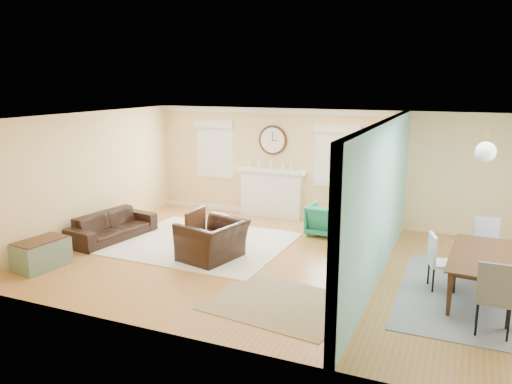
% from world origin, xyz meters
% --- Properties ---
extents(floor, '(9.00, 9.00, 0.00)m').
position_xyz_m(floor, '(0.00, 0.00, 0.00)').
color(floor, '#AD6F29').
rests_on(floor, ground).
extents(wall_back, '(9.00, 0.02, 2.60)m').
position_xyz_m(wall_back, '(0.00, 3.00, 1.30)').
color(wall_back, '#EBC17A').
rests_on(wall_back, ground).
extents(wall_front, '(9.00, 0.02, 2.60)m').
position_xyz_m(wall_front, '(0.00, -3.00, 1.30)').
color(wall_front, '#EBC17A').
rests_on(wall_front, ground).
extents(wall_left, '(0.02, 6.00, 2.60)m').
position_xyz_m(wall_left, '(-4.50, 0.00, 1.30)').
color(wall_left, '#EBC17A').
rests_on(wall_left, ground).
extents(ceiling, '(9.00, 6.00, 0.02)m').
position_xyz_m(ceiling, '(0.00, 0.00, 2.60)').
color(ceiling, white).
rests_on(ceiling, wall_back).
extents(partition, '(0.17, 6.00, 2.60)m').
position_xyz_m(partition, '(1.51, 0.28, 1.36)').
color(partition, '#EBC17A').
rests_on(partition, ground).
extents(fireplace, '(1.70, 0.30, 1.17)m').
position_xyz_m(fireplace, '(-1.50, 2.88, 0.60)').
color(fireplace, white).
rests_on(fireplace, ground).
extents(wall_clock, '(0.70, 0.07, 0.70)m').
position_xyz_m(wall_clock, '(-1.50, 2.97, 1.85)').
color(wall_clock, '#422713').
rests_on(wall_clock, wall_back).
extents(window_left, '(1.05, 0.13, 1.42)m').
position_xyz_m(window_left, '(-3.05, 2.95, 1.66)').
color(window_left, white).
rests_on(window_left, wall_back).
extents(window_right, '(1.05, 0.13, 1.42)m').
position_xyz_m(window_right, '(0.05, 2.95, 1.66)').
color(window_right, white).
rests_on(window_right, wall_back).
extents(pendant, '(0.30, 0.30, 0.55)m').
position_xyz_m(pendant, '(3.00, 0.00, 2.20)').
color(pendant, gold).
rests_on(pendant, ceiling).
extents(rug_cream, '(3.37, 2.94, 0.02)m').
position_xyz_m(rug_cream, '(-2.03, 0.42, 0.01)').
color(rug_cream, silver).
rests_on(rug_cream, floor).
extents(rug_jute, '(2.17, 1.86, 0.01)m').
position_xyz_m(rug_jute, '(0.37, -1.59, 0.01)').
color(rug_jute, '#968964').
rests_on(rug_jute, floor).
extents(rug_grey, '(2.56, 3.19, 0.01)m').
position_xyz_m(rug_grey, '(3.23, -0.20, 0.01)').
color(rug_grey, gray).
rests_on(rug_grey, floor).
extents(sofa, '(1.02, 2.00, 0.56)m').
position_xyz_m(sofa, '(-3.90, -0.04, 0.28)').
color(sofa, black).
rests_on(sofa, floor).
extents(eames_chair, '(1.20, 1.31, 0.72)m').
position_xyz_m(eames_chair, '(-1.40, -0.31, 0.36)').
color(eames_chair, black).
rests_on(eames_chair, floor).
extents(green_chair, '(0.76, 0.78, 0.67)m').
position_xyz_m(green_chair, '(0.11, 1.95, 0.33)').
color(green_chair, '#16694B').
rests_on(green_chair, floor).
extents(trunk, '(0.65, 0.95, 0.51)m').
position_xyz_m(trunk, '(-3.97, -1.87, 0.26)').
color(trunk, slate).
rests_on(trunk, floor).
extents(credenza, '(0.48, 1.40, 0.80)m').
position_xyz_m(credenza, '(1.18, 1.77, 0.40)').
color(credenza, '#8E603D').
rests_on(credenza, floor).
extents(tv, '(0.22, 1.09, 0.63)m').
position_xyz_m(tv, '(1.16, 1.77, 1.11)').
color(tv, black).
rests_on(tv, credenza).
extents(garden_stool, '(0.34, 0.34, 0.50)m').
position_xyz_m(garden_stool, '(1.14, 0.90, 0.25)').
color(garden_stool, white).
rests_on(garden_stool, floor).
extents(potted_plant, '(0.42, 0.44, 0.39)m').
position_xyz_m(potted_plant, '(1.14, 0.90, 0.69)').
color(potted_plant, '#337F33').
rests_on(potted_plant, garden_stool).
extents(dining_table, '(1.20, 2.00, 0.68)m').
position_xyz_m(dining_table, '(3.23, -0.20, 0.34)').
color(dining_table, '#422713').
rests_on(dining_table, floor).
extents(dining_chair_n, '(0.48, 0.48, 0.94)m').
position_xyz_m(dining_chair_n, '(3.20, 0.91, 0.55)').
color(dining_chair_n, gray).
rests_on(dining_chair_n, floor).
extents(dining_chair_s, '(0.46, 0.46, 1.02)m').
position_xyz_m(dining_chair_s, '(3.23, -1.34, 0.60)').
color(dining_chair_s, gray).
rests_on(dining_chair_s, floor).
extents(dining_chair_w, '(0.49, 0.49, 0.90)m').
position_xyz_m(dining_chair_w, '(2.54, -0.11, 0.53)').
color(dining_chair_w, white).
rests_on(dining_chair_w, floor).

